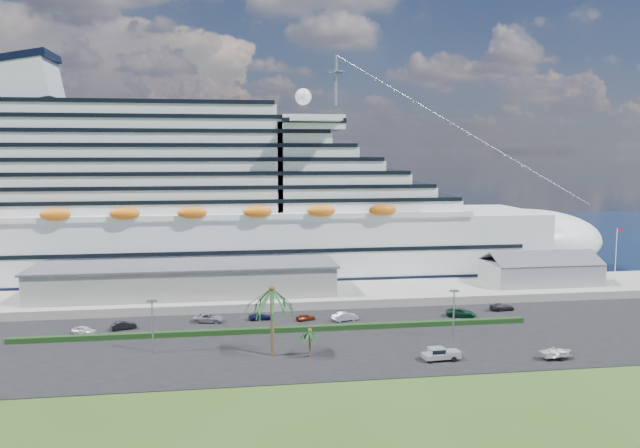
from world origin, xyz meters
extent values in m
plane|color=#314717|center=(0.00, 0.00, 0.00)|extent=(420.00, 420.00, 0.00)
cube|color=black|center=(0.00, 11.00, 0.06)|extent=(140.00, 38.00, 0.12)
cube|color=gray|center=(0.00, 40.00, 0.90)|extent=(240.00, 20.00, 1.80)
cube|color=#0B1432|center=(0.00, 130.00, 0.01)|extent=(420.00, 160.00, 0.02)
cube|color=silver|center=(-20.00, 64.00, 8.00)|extent=(160.00, 30.00, 16.00)
ellipsoid|color=silver|center=(60.00, 64.00, 8.00)|extent=(40.00, 30.00, 16.00)
cube|color=black|center=(-20.00, 64.00, 1.20)|extent=(164.00, 30.60, 2.40)
cube|color=silver|center=(-32.00, 64.00, 29.60)|extent=(128.00, 26.00, 24.80)
cube|color=silver|center=(2.80, 64.00, 37.40)|extent=(14.00, 38.00, 3.20)
cube|color=silver|center=(-60.00, 64.00, 47.00)|extent=(11.58, 14.00, 11.58)
cylinder|color=gray|center=(10.00, 64.00, 48.00)|extent=(0.70, 0.70, 12.00)
ellipsoid|color=orange|center=(-24.00, 48.20, 17.80)|extent=(90.00, 2.40, 2.60)
ellipsoid|color=orange|center=(-24.00, 79.80, 17.80)|extent=(90.00, 2.40, 2.60)
cube|color=black|center=(-20.00, 64.00, 8.80)|extent=(144.00, 30.40, 0.90)
cube|color=gray|center=(-25.00, 40.00, 4.80)|extent=(60.00, 14.00, 6.00)
cube|color=#4C4C54|center=(-25.00, 40.00, 7.90)|extent=(61.00, 15.00, 0.40)
cube|color=gray|center=(52.00, 40.00, 4.20)|extent=(24.00, 12.00, 4.80)
cube|color=#4C4C54|center=(52.00, 37.00, 7.80)|extent=(24.00, 6.31, 2.74)
cube|color=#4C4C54|center=(52.00, 43.00, 7.80)|extent=(24.00, 6.31, 2.74)
cylinder|color=silver|center=(70.00, 40.00, 7.80)|extent=(0.16, 0.16, 12.00)
cube|color=red|center=(70.50, 40.00, 13.40)|extent=(1.00, 0.04, 0.70)
cube|color=black|center=(-8.00, 16.00, 0.57)|extent=(88.00, 1.10, 0.90)
cylinder|color=gray|center=(-28.00, 8.00, 4.12)|extent=(0.24, 0.24, 8.00)
cube|color=gray|center=(-28.00, 8.00, 8.22)|extent=(1.60, 0.35, 0.35)
cylinder|color=gray|center=(20.00, 8.00, 4.12)|extent=(0.24, 0.24, 8.00)
cube|color=gray|center=(20.00, 8.00, 8.22)|extent=(1.60, 0.35, 0.35)
cylinder|color=#47301E|center=(-10.00, 4.00, 5.25)|extent=(0.54, 0.54, 10.50)
sphere|color=#47301E|center=(-10.00, 4.00, 10.50)|extent=(0.98, 0.98, 0.98)
cylinder|color=#47301E|center=(-4.50, 2.50, 2.10)|extent=(0.35, 0.35, 4.20)
sphere|color=#47301E|center=(-4.50, 2.50, 4.20)|extent=(0.73, 0.73, 0.73)
imported|color=silver|center=(-40.71, 19.58, 0.83)|extent=(4.49, 3.26, 1.42)
imported|color=black|center=(-34.63, 21.78, 0.83)|extent=(4.58, 2.94, 1.42)
imported|color=gray|center=(-20.08, 24.30, 0.90)|extent=(6.01, 3.71, 1.55)
imported|color=#10133A|center=(-10.79, 24.48, 0.75)|extent=(4.51, 2.29, 1.25)
imported|color=#5E1F0C|center=(-2.65, 22.89, 0.73)|extent=(3.84, 2.56, 1.22)
imported|color=#A2A3A9|center=(4.50, 21.68, 0.91)|extent=(5.06, 2.96, 1.58)
imported|color=#0D3724|center=(26.44, 21.27, 0.89)|extent=(6.05, 4.26, 1.53)
imported|color=#232228|center=(36.05, 24.57, 0.83)|extent=(5.03, 2.41, 1.42)
cylinder|color=black|center=(12.58, -2.89, 0.53)|extent=(0.83, 0.33, 0.81)
cylinder|color=black|center=(12.58, -0.96, 0.53)|extent=(0.83, 0.33, 0.81)
cylinder|color=black|center=(16.13, -2.89, 0.53)|extent=(0.83, 0.33, 0.81)
cylinder|color=black|center=(16.13, -0.96, 0.53)|extent=(0.83, 0.33, 0.81)
cube|color=silver|center=(14.51, -1.92, 0.88)|extent=(5.59, 2.33, 0.71)
cube|color=silver|center=(15.98, -1.92, 1.29)|extent=(2.54, 2.11, 0.56)
cube|color=silver|center=(13.80, -1.92, 1.59)|extent=(2.34, 2.05, 0.97)
cube|color=black|center=(13.80, -1.92, 1.69)|extent=(2.14, 2.09, 0.56)
cube|color=silver|center=(12.17, -1.92, 1.09)|extent=(1.02, 1.98, 0.36)
cube|color=gray|center=(31.62, -3.88, 0.67)|extent=(4.76, 2.20, 0.12)
cylinder|color=gray|center=(29.52, -3.88, 0.67)|extent=(2.19, 0.32, 0.08)
cylinder|color=black|center=(32.02, -4.78, 0.44)|extent=(0.66, 0.29, 0.64)
cylinder|color=black|center=(32.02, -2.98, 0.44)|extent=(0.66, 0.29, 0.64)
imported|color=white|center=(31.62, -3.88, 1.25)|extent=(5.44, 4.16, 1.05)
camera|label=1|loc=(-16.16, -87.43, 30.70)|focal=35.00mm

